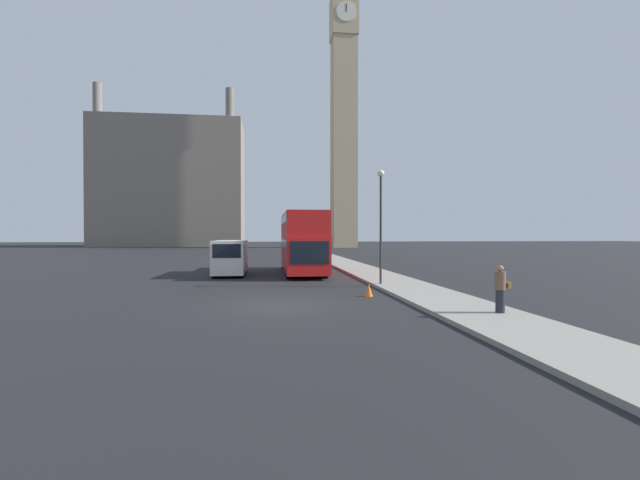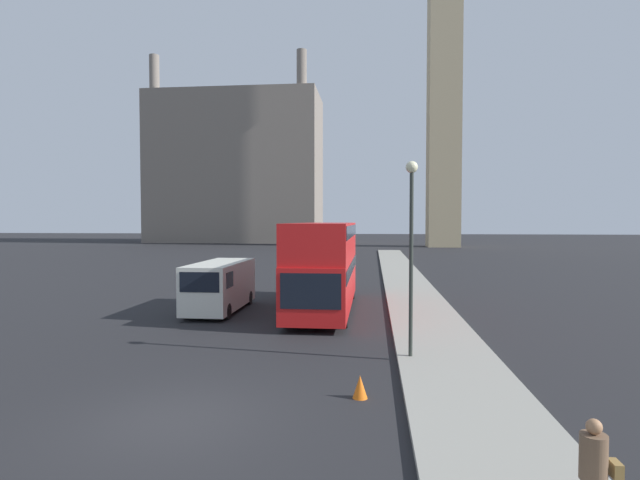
{
  "view_description": "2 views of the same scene",
  "coord_description": "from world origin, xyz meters",
  "px_view_note": "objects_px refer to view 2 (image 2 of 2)",
  "views": [
    {
      "loc": [
        -0.42,
        -16.48,
        2.69
      ],
      "look_at": [
        3.33,
        14.02,
        2.31
      ],
      "focal_mm": 24.0,
      "sensor_mm": 36.0,
      "label": 1
    },
    {
      "loc": [
        4.24,
        -10.09,
        4.25
      ],
      "look_at": [
        0.73,
        23.13,
        2.95
      ],
      "focal_mm": 28.0,
      "sensor_mm": 36.0,
      "label": 2
    }
  ],
  "objects_px": {
    "clock_tower": "(445,42)",
    "red_double_decker_bus": "(324,262)",
    "pedestrian": "(594,477)",
    "white_van": "(219,285)",
    "street_lamp": "(411,229)"
  },
  "relations": [
    {
      "from": "white_van",
      "to": "street_lamp",
      "type": "bearing_deg",
      "value": -41.75
    },
    {
      "from": "red_double_decker_bus",
      "to": "pedestrian",
      "type": "height_order",
      "value": "red_double_decker_bus"
    },
    {
      "from": "clock_tower",
      "to": "red_double_decker_bus",
      "type": "xyz_separation_m",
      "value": [
        -13.62,
        -59.46,
        -30.65
      ]
    },
    {
      "from": "red_double_decker_bus",
      "to": "pedestrian",
      "type": "xyz_separation_m",
      "value": [
        5.14,
        -16.64,
        -1.39
      ]
    },
    {
      "from": "clock_tower",
      "to": "street_lamp",
      "type": "bearing_deg",
      "value": -98.58
    },
    {
      "from": "white_van",
      "to": "red_double_decker_bus",
      "type": "bearing_deg",
      "value": 8.8
    },
    {
      "from": "pedestrian",
      "to": "street_lamp",
      "type": "height_order",
      "value": "street_lamp"
    },
    {
      "from": "clock_tower",
      "to": "red_double_decker_bus",
      "type": "relative_size",
      "value": 6.14
    },
    {
      "from": "pedestrian",
      "to": "white_van",
      "type": "bearing_deg",
      "value": 122.15
    },
    {
      "from": "clock_tower",
      "to": "pedestrian",
      "type": "distance_m",
      "value": 83.01
    },
    {
      "from": "white_van",
      "to": "pedestrian",
      "type": "bearing_deg",
      "value": -57.85
    },
    {
      "from": "clock_tower",
      "to": "street_lamp",
      "type": "height_order",
      "value": "clock_tower"
    },
    {
      "from": "clock_tower",
      "to": "red_double_decker_bus",
      "type": "height_order",
      "value": "clock_tower"
    },
    {
      "from": "red_double_decker_bus",
      "to": "street_lamp",
      "type": "xyz_separation_m",
      "value": [
        3.42,
        -8.14,
        1.69
      ]
    },
    {
      "from": "red_double_decker_bus",
      "to": "white_van",
      "type": "xyz_separation_m",
      "value": [
        -4.85,
        -0.75,
        -1.08
      ]
    }
  ]
}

